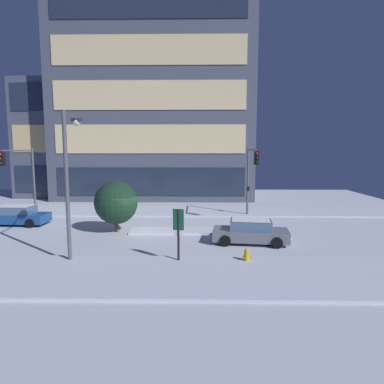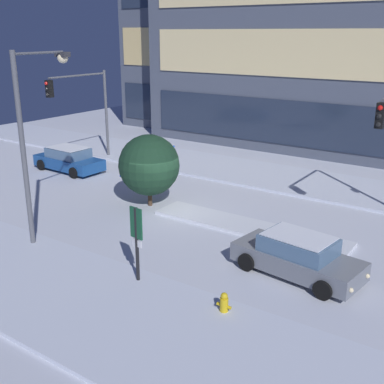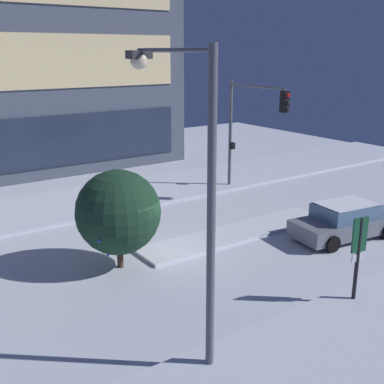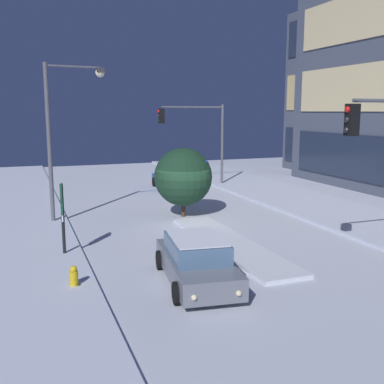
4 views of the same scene
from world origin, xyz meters
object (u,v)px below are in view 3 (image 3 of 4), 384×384
at_px(street_lamp_arched, 188,164).
at_px(decorated_tree_median, 118,212).
at_px(car_near, 345,221).
at_px(traffic_light_corner_far_right, 251,119).
at_px(parking_info_sign, 358,249).

bearing_deg(street_lamp_arched, decorated_tree_median, -15.94).
bearing_deg(car_near, traffic_light_corner_far_right, 88.75).
distance_m(street_lamp_arched, decorated_tree_median, 6.40).
distance_m(parking_info_sign, decorated_tree_median, 7.94).
xyz_separation_m(car_near, decorated_tree_median, (-8.89, 2.73, 1.35)).
height_order(street_lamp_arched, parking_info_sign, street_lamp_arched).
relative_size(parking_info_sign, decorated_tree_median, 0.77).
relative_size(street_lamp_arched, parking_info_sign, 2.76).
bearing_deg(decorated_tree_median, car_near, -17.04).
bearing_deg(street_lamp_arched, car_near, -80.03).
height_order(traffic_light_corner_far_right, street_lamp_arched, street_lamp_arched).
bearing_deg(decorated_tree_median, street_lamp_arched, -99.42).
bearing_deg(traffic_light_corner_far_right, parking_info_sign, -26.10).
bearing_deg(street_lamp_arched, traffic_light_corner_far_right, -53.89).
height_order(car_near, decorated_tree_median, decorated_tree_median).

